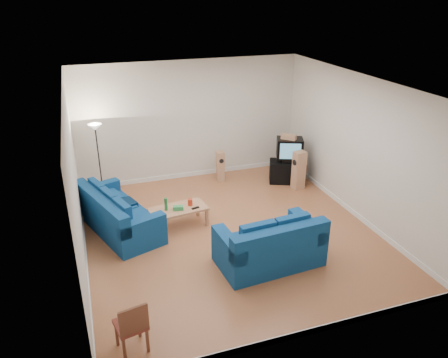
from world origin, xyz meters
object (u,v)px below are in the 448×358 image
object	(u,v)px
sofa_three_seat	(116,216)
television	(290,148)
sofa_loveseat	(271,248)
tv_stand	(288,172)
coffee_table	(178,210)

from	to	relation	value
sofa_three_seat	television	distance (m)	4.89
sofa_loveseat	tv_stand	distance (m)	3.96
sofa_loveseat	sofa_three_seat	bearing A→B (deg)	135.10
sofa_three_seat	sofa_loveseat	distance (m)	3.45
television	tv_stand	bearing A→B (deg)	-109.57
sofa_three_seat	television	bearing A→B (deg)	85.09
sofa_three_seat	sofa_loveseat	world-z (taller)	sofa_loveseat
sofa_loveseat	tv_stand	xyz separation A→B (m)	(2.03, 3.39, -0.07)
coffee_table	tv_stand	distance (m)	3.65
sofa_three_seat	television	xyz separation A→B (m)	(4.70, 1.20, 0.61)
sofa_three_seat	television	world-z (taller)	television
tv_stand	television	world-z (taller)	television
sofa_three_seat	sofa_loveseat	size ratio (longest dim) A/B	1.27
sofa_loveseat	coffee_table	xyz separation A→B (m)	(-1.32, 1.97, 0.03)
sofa_loveseat	television	world-z (taller)	television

